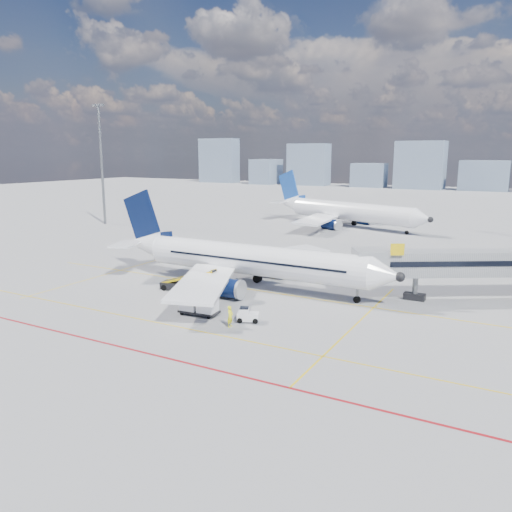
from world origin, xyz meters
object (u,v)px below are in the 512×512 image
at_px(baggage_tug, 247,315).
at_px(cargo_dolly, 199,303).
at_px(second_aircraft, 344,211).
at_px(main_aircraft, 243,259).
at_px(belt_loader, 182,284).
at_px(ramp_worker, 230,316).

bearing_deg(baggage_tug, cargo_dolly, 162.05).
bearing_deg(cargo_dolly, second_aircraft, 91.89).
bearing_deg(cargo_dolly, main_aircraft, 93.60).
height_order(second_aircraft, baggage_tug, second_aircraft).
bearing_deg(belt_loader, main_aircraft, 36.62).
bearing_deg(main_aircraft, belt_loader, -135.21).
distance_m(baggage_tug, belt_loader, 13.02).
bearing_deg(belt_loader, baggage_tug, -33.92).
bearing_deg(baggage_tug, belt_loader, 130.14).
bearing_deg(main_aircraft, baggage_tug, -57.44).
height_order(main_aircraft, ramp_worker, main_aircraft).
bearing_deg(main_aircraft, cargo_dolly, -80.98).
height_order(second_aircraft, cargo_dolly, second_aircraft).
height_order(cargo_dolly, ramp_worker, cargo_dolly).
relative_size(main_aircraft, baggage_tug, 16.23).
height_order(main_aircraft, belt_loader, main_aircraft).
height_order(baggage_tug, belt_loader, belt_loader).
bearing_deg(main_aircraft, second_aircraft, 96.94).
height_order(cargo_dolly, belt_loader, belt_loader).
distance_m(second_aircraft, baggage_tug, 64.99).
distance_m(main_aircraft, cargo_dolly, 11.46).
relative_size(main_aircraft, belt_loader, 5.39).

